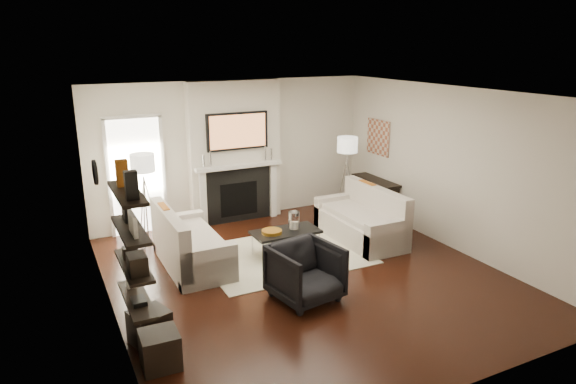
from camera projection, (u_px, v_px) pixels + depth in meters
name	position (u px, v px, depth m)	size (l,w,h in m)	color
room_envelope	(307.00, 189.00, 7.33)	(6.00, 6.00, 6.00)	black
chimney_breast	(235.00, 152.00, 9.80)	(1.80, 0.25, 2.70)	silver
fireplace_surround	(239.00, 195.00, 9.92)	(1.30, 0.02, 1.04)	black
firebox	(239.00, 199.00, 9.93)	(0.75, 0.02, 0.65)	black
mantel_pilaster_l	(203.00, 199.00, 9.57)	(0.12, 0.08, 1.10)	white
mantel_pilaster_r	(273.00, 190.00, 10.19)	(0.12, 0.08, 1.10)	white
mantel_shelf	(239.00, 166.00, 9.71)	(1.70, 0.18, 0.07)	white
tv_body	(237.00, 131.00, 9.54)	(1.20, 0.06, 0.70)	black
tv_screen	(238.00, 131.00, 9.51)	(1.10, 0.01, 0.62)	#BF723F
candlestick_l_tall	(210.00, 159.00, 9.43)	(0.04, 0.04, 0.30)	silver
candlestick_l_short	(204.00, 161.00, 9.38)	(0.04, 0.04, 0.24)	silver
candlestick_r_tall	(265.00, 153.00, 9.90)	(0.04, 0.04, 0.30)	silver
candlestick_r_short	(271.00, 154.00, 9.96)	(0.04, 0.04, 0.24)	silver
hallway_panel	(137.00, 177.00, 9.18)	(0.90, 0.02, 2.10)	white
door_trim_l	(109.00, 180.00, 8.96)	(0.06, 0.06, 2.16)	white
door_trim_r	(164.00, 174.00, 9.37)	(0.06, 0.06, 2.16)	white
door_trim_top	(132.00, 117.00, 8.86)	(1.02, 0.06, 0.06)	white
rug	(283.00, 255.00, 8.44)	(2.60, 2.00, 0.01)	beige
loveseat_left_base	(193.00, 253.00, 8.01)	(0.85, 1.80, 0.42)	beige
loveseat_left_back	(170.00, 237.00, 7.78)	(0.18, 1.80, 0.80)	beige
loveseat_left_arm_n	(209.00, 267.00, 7.29)	(0.85, 0.18, 0.60)	beige
loveseat_left_arm_s	(179.00, 231.00, 8.68)	(0.85, 0.18, 0.60)	beige
loveseat_left_cushion	(195.00, 236.00, 7.96)	(0.63, 1.44, 0.10)	beige
pillow_left_orange	(164.00, 219.00, 7.98)	(0.10, 0.42, 0.42)	#AC5A15
pillow_left_charcoal	(174.00, 231.00, 7.47)	(0.10, 0.40, 0.40)	black
loveseat_right_base	(360.00, 228.00, 9.06)	(0.85, 1.80, 0.42)	beige
loveseat_right_back	(376.00, 209.00, 9.11)	(0.18, 1.80, 0.80)	beige
loveseat_right_arm_n	(388.00, 239.00, 8.34)	(0.85, 0.18, 0.60)	beige
loveseat_right_arm_s	(336.00, 210.00, 9.73)	(0.85, 0.18, 0.60)	beige
loveseat_right_cushion	(358.00, 215.00, 8.96)	(0.63, 1.44, 0.10)	beige
pillow_right_orange	(367.00, 193.00, 9.31)	(0.10, 0.42, 0.42)	#AC5A15
pillow_right_charcoal	(387.00, 203.00, 8.80)	(0.10, 0.40, 0.40)	black
coffee_table	(286.00, 232.00, 8.35)	(1.10, 0.55, 0.04)	black
coffee_leg_nw	(263.00, 254.00, 8.01)	(0.02, 0.02, 0.38)	silver
coffee_leg_ne	(319.00, 243.00, 8.43)	(0.02, 0.02, 0.38)	silver
coffee_leg_sw	(252.00, 244.00, 8.38)	(0.02, 0.02, 0.38)	silver
coffee_leg_se	(306.00, 235.00, 8.81)	(0.02, 0.02, 0.38)	silver
hurricane_glass	(294.00, 221.00, 8.37)	(0.18, 0.18, 0.32)	white
hurricane_candle	(294.00, 225.00, 8.39)	(0.09, 0.09, 0.14)	white
copper_bowl	(272.00, 232.00, 8.23)	(0.33, 0.33, 0.05)	#BC7E1F
armchair	(305.00, 270.00, 6.88)	(0.83, 0.78, 0.85)	black
lamp_left_post	(146.00, 212.00, 8.72)	(0.02, 0.02, 1.20)	silver
lamp_left_shade	(142.00, 163.00, 8.49)	(0.40, 0.40, 0.30)	white
lamp_left_leg_a	(153.00, 211.00, 8.77)	(0.02, 0.02, 1.25)	silver
lamp_left_leg_b	(142.00, 210.00, 8.78)	(0.02, 0.02, 1.25)	silver
lamp_left_leg_c	(144.00, 214.00, 8.62)	(0.02, 0.02, 1.25)	silver
lamp_right_post	(346.00, 187.00, 10.23)	(0.02, 0.02, 1.20)	silver
lamp_right_shade	(347.00, 145.00, 9.99)	(0.40, 0.40, 0.30)	white
lamp_right_leg_a	(351.00, 186.00, 10.28)	(0.02, 0.02, 1.25)	silver
lamp_right_leg_b	(341.00, 186.00, 10.29)	(0.02, 0.02, 1.25)	silver
lamp_right_leg_c	(346.00, 188.00, 10.13)	(0.02, 0.02, 1.25)	silver
console_top	(376.00, 180.00, 10.19)	(0.35, 1.20, 0.04)	black
console_leg_n	(392.00, 206.00, 9.82)	(0.30, 0.04, 0.71)	black
console_leg_s	(359.00, 192.00, 10.77)	(0.30, 0.04, 0.71)	black
wall_art	(378.00, 137.00, 10.20)	(0.03, 0.70, 0.70)	#A57252
shelf_bottom	(137.00, 299.00, 5.53)	(0.25, 1.00, 0.04)	black
shelf_lower	(134.00, 265.00, 5.42)	(0.25, 1.00, 0.04)	black
shelf_upper	(130.00, 230.00, 5.31)	(0.25, 1.00, 0.04)	black
shelf_top	(127.00, 193.00, 5.19)	(0.25, 1.00, 0.04)	black
decor_magfile_a	(131.00, 185.00, 4.89)	(0.12, 0.10, 0.28)	black
decor_magfile_b	(122.00, 173.00, 5.34)	(0.12, 0.10, 0.28)	#AC5A15
decor_frame_a	(133.00, 224.00, 5.11)	(0.04, 0.30, 0.22)	white
decor_frame_b	(125.00, 213.00, 5.51)	(0.04, 0.22, 0.18)	black
decor_wine_rack	(137.00, 264.00, 5.17)	(0.18, 0.25, 0.20)	black
decor_box_small	(130.00, 252.00, 5.56)	(0.15, 0.12, 0.12)	black
decor_books	(139.00, 301.00, 5.41)	(0.14, 0.20, 0.05)	black
decor_box_tall	(131.00, 280.00, 5.75)	(0.10, 0.10, 0.18)	white
clock_rim	(95.00, 172.00, 6.84)	(0.34, 0.34, 0.04)	black
clock_face	(97.00, 172.00, 6.85)	(0.29, 0.29, 0.01)	white
ottoman_near	(150.00, 327.00, 5.94)	(0.40, 0.40, 0.40)	black
ottoman_far	(160.00, 350.00, 5.50)	(0.40, 0.40, 0.40)	black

